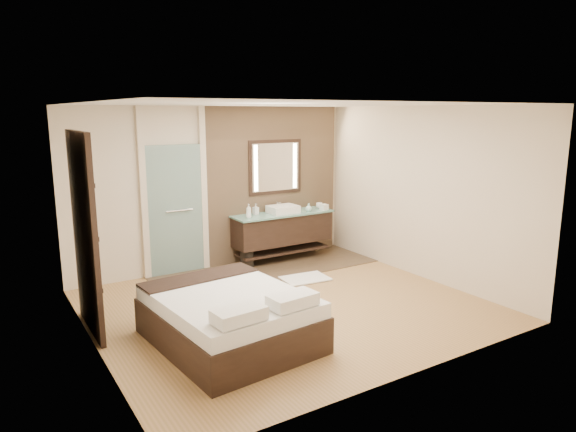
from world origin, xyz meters
TOP-DOWN VIEW (x-y plane):
  - floor at (0.00, 0.00)m, footprint 5.00×5.00m
  - tile_strip at (0.60, 1.60)m, footprint 3.80×1.30m
  - stone_wall at (1.10, 2.21)m, footprint 2.60×0.08m
  - vanity at (1.10, 1.92)m, footprint 1.85×0.55m
  - mirror_unit at (1.10, 2.16)m, footprint 1.06×0.04m
  - frosted_door at (-0.75, 2.20)m, footprint 1.10×0.12m
  - shoji_partition at (-2.43, 0.60)m, footprint 0.06×1.20m
  - bed at (-1.16, -0.60)m, footprint 1.67×2.02m
  - bath_mat at (0.84, 0.80)m, footprint 0.77×0.57m
  - waste_bin at (0.35, 1.85)m, footprint 0.29×0.29m
  - tissue_box at (1.88, 1.76)m, footprint 0.13×0.13m
  - soap_bottle_a at (0.40, 1.85)m, footprint 0.10×0.10m
  - soap_bottle_b at (0.63, 2.03)m, footprint 0.10×0.10m
  - soap_bottle_c at (1.57, 1.79)m, footprint 0.14×0.14m
  - cup at (1.91, 1.94)m, footprint 0.16×0.16m

SIDE VIEW (x-z plane):
  - floor at x=0.00m, z-range 0.00..0.00m
  - tile_strip at x=0.60m, z-range 0.00..0.01m
  - bath_mat at x=0.84m, z-range 0.01..0.03m
  - waste_bin at x=0.35m, z-range 0.00..0.29m
  - bed at x=-1.16m, z-range -0.06..0.67m
  - vanity at x=1.10m, z-range 0.14..1.02m
  - cup at x=1.91m, z-range 0.86..0.96m
  - tissue_box at x=1.88m, z-range 0.86..0.97m
  - soap_bottle_c at x=1.57m, z-range 0.86..1.01m
  - soap_bottle_b at x=0.63m, z-range 0.86..1.05m
  - soap_bottle_a at x=0.40m, z-range 0.86..1.10m
  - frosted_door at x=-0.75m, z-range -0.21..2.49m
  - shoji_partition at x=-2.43m, z-range 0.01..2.41m
  - stone_wall at x=1.10m, z-range 0.00..2.70m
  - mirror_unit at x=1.10m, z-range 1.17..2.13m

